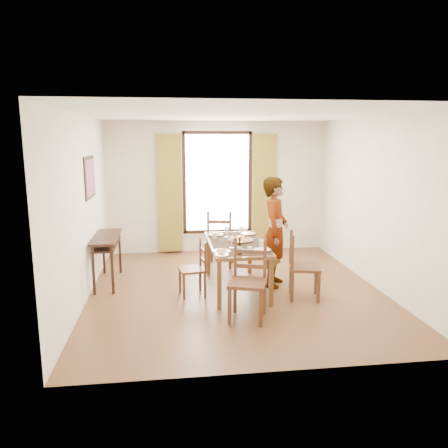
{
  "coord_description": "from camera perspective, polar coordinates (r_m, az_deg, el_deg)",
  "views": [
    {
      "loc": [
        -1.02,
        -6.5,
        2.35
      ],
      "look_at": [
        -0.14,
        0.32,
        1.0
      ],
      "focal_mm": 35.0,
      "sensor_mm": 36.0,
      "label": 1
    }
  ],
  "objects": [
    {
      "name": "plate_sw",
      "position": [
        6.24,
        -0.36,
        -3.44
      ],
      "size": [
        0.27,
        0.27,
        0.05
      ],
      "primitive_type": null,
      "color": "silver",
      "rests_on": "dining_table"
    },
    {
      "name": "tumbler_b",
      "position": [
        7.06,
        -1.21,
        -1.53
      ],
      "size": [
        0.07,
        0.07,
        0.1
      ],
      "primitive_type": "cylinder",
      "color": "silver",
      "rests_on": "dining_table"
    },
    {
      "name": "chair_north",
      "position": [
        8.12,
        -0.49,
        -2.11
      ],
      "size": [
        0.57,
        0.57,
        1.06
      ],
      "rotation": [
        0.0,
        0.0,
        2.9
      ],
      "color": "#562B1C",
      "rests_on": "ground"
    },
    {
      "name": "dining_table",
      "position": [
        6.84,
        1.64,
        -2.99
      ],
      "size": [
        0.86,
        1.73,
        0.76
      ],
      "color": "brown",
      "rests_on": "ground"
    },
    {
      "name": "ground",
      "position": [
        6.99,
        1.48,
        -8.56
      ],
      "size": [
        5.0,
        5.0,
        0.0
      ],
      "primitive_type": "plane",
      "color": "#492F17",
      "rests_on": "ground"
    },
    {
      "name": "room_shell",
      "position": [
        6.75,
        1.34,
        4.23
      ],
      "size": [
        4.6,
        5.1,
        2.74
      ],
      "color": "white",
      "rests_on": "ground"
    },
    {
      "name": "tumbler_a",
      "position": [
        6.58,
        4.9,
        -2.52
      ],
      "size": [
        0.07,
        0.07,
        0.1
      ],
      "primitive_type": "cylinder",
      "color": "silver",
      "rests_on": "dining_table"
    },
    {
      "name": "chair_south",
      "position": [
        5.78,
        3.15,
        -7.68
      ],
      "size": [
        0.59,
        0.59,
        1.05
      ],
      "rotation": [
        0.0,
        0.0,
        -0.33
      ],
      "color": "#562B1C",
      "rests_on": "ground"
    },
    {
      "name": "plate_ne",
      "position": [
        7.4,
        3.21,
        -1.15
      ],
      "size": [
        0.27,
        0.27,
        0.05
      ],
      "primitive_type": null,
      "color": "silver",
      "rests_on": "dining_table"
    },
    {
      "name": "tumbler_c",
      "position": [
        6.14,
        3.37,
        -3.47
      ],
      "size": [
        0.07,
        0.07,
        0.1
      ],
      "primitive_type": "cylinder",
      "color": "silver",
      "rests_on": "dining_table"
    },
    {
      "name": "plate_nw",
      "position": [
        7.32,
        -1.08,
        -1.26
      ],
      "size": [
        0.27,
        0.27,
        0.05
      ],
      "primitive_type": null,
      "color": "silver",
      "rests_on": "dining_table"
    },
    {
      "name": "wine_glass_c",
      "position": [
        7.16,
        0.34,
        -1.02
      ],
      "size": [
        0.08,
        0.08,
        0.18
      ],
      "primitive_type": null,
      "color": "white",
      "rests_on": "dining_table"
    },
    {
      "name": "caprese_plate",
      "position": [
        6.07,
        -0.3,
        -3.93
      ],
      "size": [
        0.2,
        0.2,
        0.04
      ],
      "primitive_type": null,
      "color": "silver",
      "rests_on": "dining_table"
    },
    {
      "name": "plate_se",
      "position": [
        6.34,
        5.0,
        -3.25
      ],
      "size": [
        0.27,
        0.27,
        0.05
      ],
      "primitive_type": null,
      "color": "silver",
      "rests_on": "dining_table"
    },
    {
      "name": "wine_bottle",
      "position": [
        6.1,
        2.06,
        -2.84
      ],
      "size": [
        0.07,
        0.07,
        0.25
      ],
      "primitive_type": null,
      "color": "black",
      "rests_on": "dining_table"
    },
    {
      "name": "console_table",
      "position": [
        7.36,
        -15.07,
        -2.37
      ],
      "size": [
        0.38,
        1.2,
        0.8
      ],
      "color": "black",
      "rests_on": "ground"
    },
    {
      "name": "chair_east",
      "position": [
        6.6,
        10.18,
        -5.68
      ],
      "size": [
        0.53,
        0.53,
        1.0
      ],
      "rotation": [
        0.0,
        0.0,
        1.34
      ],
      "color": "#562B1C",
      "rests_on": "ground"
    },
    {
      "name": "man",
      "position": [
        7.03,
        6.69,
        -1.04
      ],
      "size": [
        0.94,
        0.87,
        1.76
      ],
      "primitive_type": "imported",
      "rotation": [
        0.0,
        0.0,
        1.18
      ],
      "color": "gray",
      "rests_on": "ground"
    },
    {
      "name": "wine_glass_b",
      "position": [
        7.16,
        2.32,
        -1.02
      ],
      "size": [
        0.08,
        0.08,
        0.18
      ],
      "primitive_type": null,
      "color": "white",
      "rests_on": "dining_table"
    },
    {
      "name": "chair_west",
      "position": [
        6.66,
        -3.93,
        -6.01
      ],
      "size": [
        0.43,
        0.43,
        0.85
      ],
      "rotation": [
        0.0,
        0.0,
        -1.41
      ],
      "color": "#562B1C",
      "rests_on": "ground"
    },
    {
      "name": "pasta_platter",
      "position": [
        6.91,
        2.2,
        -1.82
      ],
      "size": [
        0.4,
        0.4,
        0.1
      ],
      "primitive_type": null,
      "color": "#B64417",
      "rests_on": "dining_table"
    },
    {
      "name": "wine_glass_a",
      "position": [
        6.45,
        0.99,
        -2.37
      ],
      "size": [
        0.08,
        0.08,
        0.18
      ],
      "primitive_type": null,
      "color": "white",
      "rests_on": "dining_table"
    }
  ]
}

